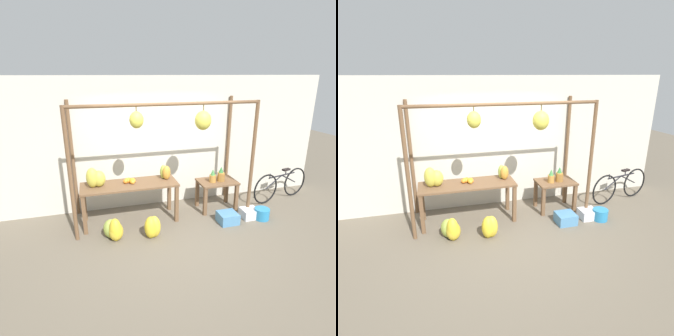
% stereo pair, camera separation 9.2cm
% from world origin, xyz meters
% --- Properties ---
extents(ground_plane, '(20.00, 20.00, 0.00)m').
position_xyz_m(ground_plane, '(0.00, 0.00, 0.00)').
color(ground_plane, '#665B4C').
extents(shop_wall_back, '(8.00, 0.08, 2.80)m').
position_xyz_m(shop_wall_back, '(0.00, 1.56, 1.40)').
color(shop_wall_back, beige).
rests_on(shop_wall_back, ground_plane).
extents(stall_awning, '(3.49, 1.21, 2.37)m').
position_xyz_m(stall_awning, '(0.09, 0.67, 1.69)').
color(stall_awning, brown).
rests_on(stall_awning, ground_plane).
extents(display_table_main, '(1.86, 0.64, 0.80)m').
position_xyz_m(display_table_main, '(-0.68, 0.85, 0.69)').
color(display_table_main, brown).
rests_on(display_table_main, ground_plane).
extents(display_table_side, '(0.81, 0.55, 0.65)m').
position_xyz_m(display_table_side, '(1.20, 0.89, 0.50)').
color(display_table_side, brown).
rests_on(display_table_side, ground_plane).
extents(banana_pile_on_table, '(0.39, 0.26, 0.38)m').
position_xyz_m(banana_pile_on_table, '(-1.31, 0.86, 0.98)').
color(banana_pile_on_table, gold).
rests_on(banana_pile_on_table, display_table_main).
extents(orange_pile, '(0.24, 0.23, 0.10)m').
position_xyz_m(orange_pile, '(-0.66, 0.88, 0.85)').
color(orange_pile, orange).
rests_on(orange_pile, display_table_main).
extents(pineapple_cluster, '(0.35, 0.17, 0.32)m').
position_xyz_m(pineapple_cluster, '(1.23, 0.86, 0.77)').
color(pineapple_cluster, '#A3702D').
rests_on(pineapple_cluster, display_table_side).
extents(banana_pile_ground_left, '(0.45, 0.48, 0.43)m').
position_xyz_m(banana_pile_ground_left, '(-1.07, 0.25, 0.19)').
color(banana_pile_ground_left, gold).
rests_on(banana_pile_ground_left, ground_plane).
extents(banana_pile_ground_right, '(0.38, 0.33, 0.41)m').
position_xyz_m(banana_pile_ground_right, '(-0.39, 0.13, 0.21)').
color(banana_pile_ground_right, gold).
rests_on(banana_pile_ground_right, ground_plane).
extents(fruit_crate_white, '(0.37, 0.35, 0.21)m').
position_xyz_m(fruit_crate_white, '(1.16, 0.25, 0.10)').
color(fruit_crate_white, '#4C84B2').
rests_on(fruit_crate_white, ground_plane).
extents(blue_bucket, '(0.30, 0.30, 0.23)m').
position_xyz_m(blue_bucket, '(1.90, 0.19, 0.11)').
color(blue_bucket, teal).
rests_on(blue_bucket, ground_plane).
extents(parked_bicycle, '(1.64, 0.39, 0.74)m').
position_xyz_m(parked_bicycle, '(2.85, 0.92, 0.37)').
color(parked_bicycle, black).
rests_on(parked_bicycle, ground_plane).
extents(papaya_pile, '(0.21, 0.21, 0.29)m').
position_xyz_m(papaya_pile, '(0.05, 0.91, 0.95)').
color(papaya_pile, '#93A33D').
rests_on(papaya_pile, display_table_main).
extents(fruit_crate_purple, '(0.34, 0.32, 0.19)m').
position_xyz_m(fruit_crate_purple, '(1.69, 0.32, 0.09)').
color(fruit_crate_purple, silver).
rests_on(fruit_crate_purple, ground_plane).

